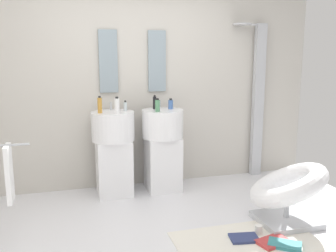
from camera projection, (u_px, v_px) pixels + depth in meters
ground_plane at (169, 245)px, 3.30m from camera, size 4.80×3.60×0.04m
rear_partition at (132, 83)px, 4.61m from camera, size 4.80×0.10×2.60m
pedestal_sink_left at (114, 149)px, 4.35m from camera, size 0.50×0.50×1.10m
pedestal_sink_right at (163, 146)px, 4.51m from camera, size 0.50×0.50×1.10m
vanity_mirror_left at (108, 61)px, 4.41m from camera, size 0.22×0.03×0.74m
vanity_mirror_right at (157, 61)px, 4.57m from camera, size 0.22×0.03×0.74m
shower_column at (257, 98)px, 4.98m from camera, size 0.49×0.24×2.05m
lounge_chair at (288, 189)px, 3.62m from camera, size 1.08×1.08×0.65m
towel_rack at (6, 176)px, 3.14m from camera, size 0.37×0.22×0.95m
area_rug at (250, 244)px, 3.26m from camera, size 1.28×0.80×0.01m
magazine_navy at (244, 238)px, 3.33m from camera, size 0.28×0.22×0.02m
magazine_teal at (285, 245)px, 3.21m from camera, size 0.33×0.30×0.03m
magazine_red at (273, 242)px, 3.26m from camera, size 0.32×0.25×0.03m
coffee_mug at (258, 229)px, 3.43m from camera, size 0.07×0.07×0.08m
soap_bottle_amber at (100, 105)px, 4.16m from camera, size 0.05×0.05×0.19m
soap_bottle_blue at (171, 104)px, 4.49m from camera, size 0.06×0.06×0.13m
soap_bottle_clear at (125, 106)px, 4.33m from camera, size 0.04×0.04×0.12m
soap_bottle_black at (155, 103)px, 4.49m from camera, size 0.04×0.04×0.17m
soap_bottle_white at (117, 106)px, 4.13m from camera, size 0.06×0.06×0.19m
soap_bottle_green at (158, 105)px, 4.28m from camera, size 0.06×0.06×0.16m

